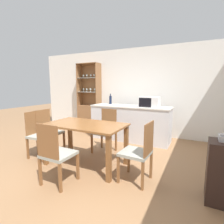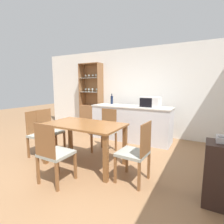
{
  "view_description": "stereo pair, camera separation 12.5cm",
  "coord_description": "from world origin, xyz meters",
  "px_view_note": "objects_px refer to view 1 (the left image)",
  "views": [
    {
      "loc": [
        1.83,
        -2.42,
        1.47
      ],
      "look_at": [
        0.09,
        1.01,
        0.88
      ],
      "focal_mm": 28.0,
      "sensor_mm": 36.0,
      "label": 1
    },
    {
      "loc": [
        1.94,
        -2.36,
        1.47
      ],
      "look_at": [
        0.09,
        1.01,
        0.88
      ],
      "focal_mm": 28.0,
      "sensor_mm": 36.0,
      "label": 2
    }
  ],
  "objects_px": {
    "dining_chair_side_left_far": "(49,132)",
    "wine_bottle": "(110,100)",
    "dining_chair_side_left_near": "(40,134)",
    "microwave": "(150,102)",
    "dining_chair_head_far": "(105,131)",
    "display_cabinet": "(90,111)",
    "dining_chair_head_near": "(56,154)",
    "dining_chair_side_right_near": "(138,152)",
    "dining_table": "(85,130)"
  },
  "relations": [
    {
      "from": "dining_table",
      "to": "wine_bottle",
      "type": "distance_m",
      "value": 2.06
    },
    {
      "from": "dining_chair_side_left_near",
      "to": "microwave",
      "type": "xyz_separation_m",
      "value": [
        1.77,
        1.86,
        0.58
      ]
    },
    {
      "from": "display_cabinet",
      "to": "dining_table",
      "type": "relative_size",
      "value": 1.5
    },
    {
      "from": "dining_chair_side_right_near",
      "to": "dining_chair_head_far",
      "type": "bearing_deg",
      "value": 53.69
    },
    {
      "from": "dining_chair_side_right_near",
      "to": "dining_table",
      "type": "bearing_deg",
      "value": 86.36
    },
    {
      "from": "display_cabinet",
      "to": "dining_chair_side_right_near",
      "type": "bearing_deg",
      "value": -43.97
    },
    {
      "from": "dining_chair_side_left_near",
      "to": "microwave",
      "type": "bearing_deg",
      "value": 132.46
    },
    {
      "from": "dining_chair_side_right_near",
      "to": "dining_chair_head_near",
      "type": "height_order",
      "value": "same"
    },
    {
      "from": "dining_table",
      "to": "dining_chair_side_left_near",
      "type": "height_order",
      "value": "dining_chair_side_left_near"
    },
    {
      "from": "dining_chair_side_left_far",
      "to": "dining_chair_side_left_near",
      "type": "relative_size",
      "value": 1.0
    },
    {
      "from": "dining_chair_side_left_near",
      "to": "dining_chair_side_right_near",
      "type": "xyz_separation_m",
      "value": [
        2.11,
        0.0,
        0.0
      ]
    },
    {
      "from": "dining_chair_side_left_far",
      "to": "wine_bottle",
      "type": "height_order",
      "value": "wine_bottle"
    },
    {
      "from": "dining_chair_side_left_near",
      "to": "dining_chair_head_near",
      "type": "height_order",
      "value": "same"
    },
    {
      "from": "dining_chair_head_far",
      "to": "dining_chair_side_left_far",
      "type": "bearing_deg",
      "value": 34.26
    },
    {
      "from": "dining_chair_side_left_far",
      "to": "wine_bottle",
      "type": "bearing_deg",
      "value": 162.46
    },
    {
      "from": "microwave",
      "to": "dining_chair_head_near",
      "type": "bearing_deg",
      "value": -106.05
    },
    {
      "from": "wine_bottle",
      "to": "microwave",
      "type": "bearing_deg",
      "value": -10.34
    },
    {
      "from": "dining_chair_side_left_far",
      "to": "dining_chair_side_right_near",
      "type": "relative_size",
      "value": 1.0
    },
    {
      "from": "display_cabinet",
      "to": "dining_chair_side_left_near",
      "type": "relative_size",
      "value": 2.3
    },
    {
      "from": "dining_chair_head_near",
      "to": "dining_table",
      "type": "bearing_deg",
      "value": 90.01
    },
    {
      "from": "dining_chair_head_far",
      "to": "microwave",
      "type": "height_order",
      "value": "microwave"
    },
    {
      "from": "dining_chair_side_left_near",
      "to": "dining_chair_head_near",
      "type": "bearing_deg",
      "value": 55.75
    },
    {
      "from": "dining_chair_head_near",
      "to": "wine_bottle",
      "type": "bearing_deg",
      "value": 100.44
    },
    {
      "from": "dining_table",
      "to": "dining_chair_head_near",
      "type": "relative_size",
      "value": 1.53
    },
    {
      "from": "display_cabinet",
      "to": "dining_chair_side_left_far",
      "type": "distance_m",
      "value": 2.23
    },
    {
      "from": "display_cabinet",
      "to": "dining_chair_head_near",
      "type": "xyz_separation_m",
      "value": [
        1.47,
        -3.05,
        -0.14
      ]
    },
    {
      "from": "display_cabinet",
      "to": "microwave",
      "type": "distance_m",
      "value": 2.3
    },
    {
      "from": "dining_table",
      "to": "dining_chair_head_near",
      "type": "height_order",
      "value": "dining_chair_head_near"
    },
    {
      "from": "dining_chair_side_left_far",
      "to": "dining_chair_head_near",
      "type": "height_order",
      "value": "same"
    },
    {
      "from": "dining_chair_side_left_near",
      "to": "dining_chair_head_near",
      "type": "relative_size",
      "value": 1.0
    },
    {
      "from": "dining_chair_side_left_far",
      "to": "dining_chair_side_left_near",
      "type": "xyz_separation_m",
      "value": [
        0.0,
        -0.25,
        0.0
      ]
    },
    {
      "from": "microwave",
      "to": "dining_chair_side_right_near",
      "type": "bearing_deg",
      "value": -79.6
    },
    {
      "from": "display_cabinet",
      "to": "dining_chair_side_left_near",
      "type": "xyz_separation_m",
      "value": [
        0.42,
        -2.44,
        -0.14
      ]
    },
    {
      "from": "dining_chair_side_left_near",
      "to": "dining_chair_head_near",
      "type": "distance_m",
      "value": 1.22
    },
    {
      "from": "dining_table",
      "to": "dining_chair_side_left_far",
      "type": "height_order",
      "value": "dining_chair_side_left_far"
    },
    {
      "from": "dining_chair_side_right_near",
      "to": "wine_bottle",
      "type": "xyz_separation_m",
      "value": [
        -1.55,
        2.08,
        0.58
      ]
    },
    {
      "from": "dining_chair_side_right_near",
      "to": "dining_chair_head_near",
      "type": "xyz_separation_m",
      "value": [
        -1.05,
        -0.61,
        0.0
      ]
    },
    {
      "from": "dining_table",
      "to": "dining_chair_side_left_near",
      "type": "distance_m",
      "value": 1.08
    },
    {
      "from": "dining_chair_side_left_far",
      "to": "microwave",
      "type": "bearing_deg",
      "value": 131.81
    },
    {
      "from": "display_cabinet",
      "to": "dining_table",
      "type": "xyz_separation_m",
      "value": [
        1.47,
        -2.31,
        0.04
      ]
    },
    {
      "from": "dining_chair_head_near",
      "to": "dining_chair_side_right_near",
      "type": "bearing_deg",
      "value": 30.23
    },
    {
      "from": "display_cabinet",
      "to": "dining_chair_side_right_near",
      "type": "xyz_separation_m",
      "value": [
        2.53,
        -2.44,
        -0.14
      ]
    },
    {
      "from": "dining_chair_head_far",
      "to": "dining_chair_head_near",
      "type": "bearing_deg",
      "value": 93.86
    },
    {
      "from": "microwave",
      "to": "display_cabinet",
      "type": "bearing_deg",
      "value": 165.24
    },
    {
      "from": "dining_chair_head_near",
      "to": "wine_bottle",
      "type": "height_order",
      "value": "wine_bottle"
    },
    {
      "from": "dining_chair_head_near",
      "to": "display_cabinet",
      "type": "bearing_deg",
      "value": 115.78
    },
    {
      "from": "dining_chair_side_left_far",
      "to": "dining_chair_head_near",
      "type": "bearing_deg",
      "value": 50.15
    },
    {
      "from": "dining_chair_side_left_near",
      "to": "dining_chair_head_far",
      "type": "xyz_separation_m",
      "value": [
        1.06,
        0.86,
        0.0
      ]
    },
    {
      "from": "display_cabinet",
      "to": "wine_bottle",
      "type": "height_order",
      "value": "display_cabinet"
    },
    {
      "from": "dining_chair_side_left_far",
      "to": "wine_bottle",
      "type": "distance_m",
      "value": 2.0
    }
  ]
}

